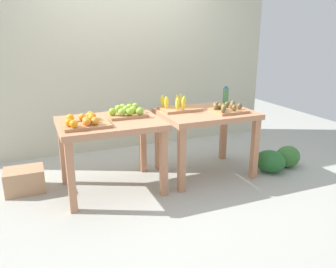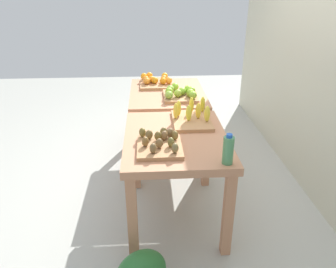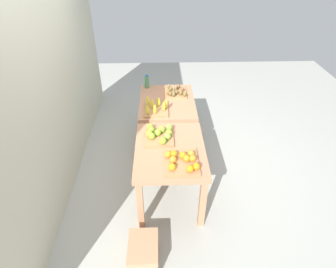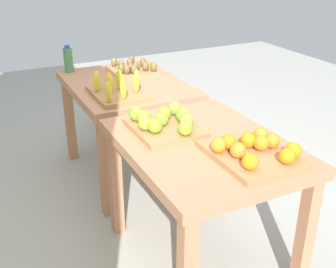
% 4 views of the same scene
% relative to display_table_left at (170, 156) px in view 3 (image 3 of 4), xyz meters
% --- Properties ---
extents(ground_plane, '(8.00, 8.00, 0.00)m').
position_rel_display_table_left_xyz_m(ground_plane, '(0.56, 0.00, -0.65)').
color(ground_plane, '#ABACA3').
extents(back_wall, '(4.40, 0.12, 3.00)m').
position_rel_display_table_left_xyz_m(back_wall, '(0.56, 1.35, 0.85)').
color(back_wall, beige).
rests_on(back_wall, ground_plane).
extents(display_table_left, '(1.04, 0.80, 0.77)m').
position_rel_display_table_left_xyz_m(display_table_left, '(0.00, 0.00, 0.00)').
color(display_table_left, tan).
rests_on(display_table_left, ground_plane).
extents(display_table_right, '(1.04, 0.80, 0.77)m').
position_rel_display_table_left_xyz_m(display_table_right, '(1.12, 0.00, 0.00)').
color(display_table_right, tan).
rests_on(display_table_right, ground_plane).
extents(orange_bin, '(0.44, 0.37, 0.11)m').
position_rel_display_table_left_xyz_m(orange_bin, '(-0.26, -0.12, 0.15)').
color(orange_bin, '#B27D50').
rests_on(orange_bin, display_table_left).
extents(apple_bin, '(0.42, 0.34, 0.11)m').
position_rel_display_table_left_xyz_m(apple_bin, '(0.22, 0.12, 0.16)').
color(apple_bin, '#B27D50').
rests_on(apple_bin, display_table_left).
extents(banana_crate, '(0.44, 0.32, 0.17)m').
position_rel_display_table_left_xyz_m(banana_crate, '(0.85, 0.16, 0.16)').
color(banana_crate, '#B27D50').
rests_on(banana_crate, display_table_right).
extents(kiwi_bin, '(0.37, 0.32, 0.10)m').
position_rel_display_table_left_xyz_m(kiwi_bin, '(1.32, -0.13, 0.15)').
color(kiwi_bin, '#B27D50').
rests_on(kiwi_bin, display_table_right).
extents(water_bottle, '(0.07, 0.07, 0.21)m').
position_rel_display_table_left_xyz_m(water_bottle, '(1.56, 0.30, 0.21)').
color(water_bottle, '#4C8C59').
rests_on(water_bottle, display_table_right).
extents(watermelon_pile, '(0.71, 0.46, 0.28)m').
position_rel_display_table_left_xyz_m(watermelon_pile, '(2.01, -0.26, -0.52)').
color(watermelon_pile, '#336E2D').
rests_on(watermelon_pile, ground_plane).
extents(cardboard_produce_box, '(0.40, 0.30, 0.25)m').
position_rel_display_table_left_xyz_m(cardboard_produce_box, '(-0.88, 0.30, -0.53)').
color(cardboard_produce_box, tan).
rests_on(cardboard_produce_box, ground_plane).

